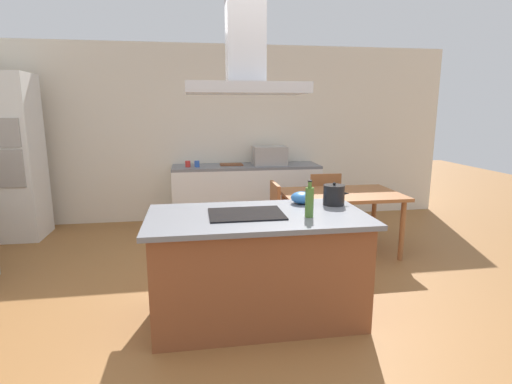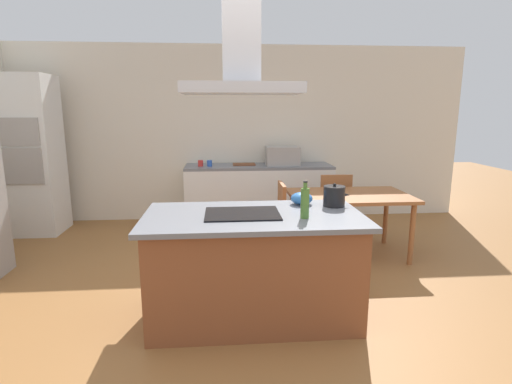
% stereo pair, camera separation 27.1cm
% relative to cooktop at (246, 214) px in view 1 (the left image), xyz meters
% --- Properties ---
extents(ground, '(16.00, 16.00, 0.00)m').
position_rel_cooktop_xyz_m(ground, '(0.09, 1.50, -0.91)').
color(ground, '#936033').
extents(wall_back, '(7.20, 0.10, 2.70)m').
position_rel_cooktop_xyz_m(wall_back, '(0.09, 3.25, 0.44)').
color(wall_back, beige).
rests_on(wall_back, ground).
extents(kitchen_island, '(1.78, 0.96, 0.90)m').
position_rel_cooktop_xyz_m(kitchen_island, '(0.09, 0.00, -0.45)').
color(kitchen_island, brown).
rests_on(kitchen_island, ground).
extents(cooktop, '(0.60, 0.44, 0.01)m').
position_rel_cooktop_xyz_m(cooktop, '(0.00, 0.00, 0.00)').
color(cooktop, black).
rests_on(cooktop, kitchen_island).
extents(tea_kettle, '(0.24, 0.19, 0.20)m').
position_rel_cooktop_xyz_m(tea_kettle, '(0.82, 0.22, 0.08)').
color(tea_kettle, black).
rests_on(tea_kettle, kitchen_island).
extents(olive_oil_bottle, '(0.07, 0.07, 0.30)m').
position_rel_cooktop_xyz_m(olive_oil_bottle, '(0.48, -0.15, 0.12)').
color(olive_oil_bottle, '#47722D').
rests_on(olive_oil_bottle, kitchen_island).
extents(mixing_bowl, '(0.20, 0.20, 0.11)m').
position_rel_cooktop_xyz_m(mixing_bowl, '(0.55, 0.31, 0.05)').
color(mixing_bowl, '#2D6BB7').
rests_on(mixing_bowl, kitchen_island).
extents(back_counter, '(2.23, 0.62, 0.90)m').
position_rel_cooktop_xyz_m(back_counter, '(0.39, 2.88, -0.46)').
color(back_counter, silver).
rests_on(back_counter, ground).
extents(countertop_microwave, '(0.50, 0.38, 0.28)m').
position_rel_cooktop_xyz_m(countertop_microwave, '(0.75, 2.88, 0.13)').
color(countertop_microwave, '#9E9993').
rests_on(countertop_microwave, back_counter).
extents(coffee_mug_red, '(0.08, 0.08, 0.09)m').
position_rel_cooktop_xyz_m(coffee_mug_red, '(-0.48, 2.83, 0.04)').
color(coffee_mug_red, red).
rests_on(coffee_mug_red, back_counter).
extents(coffee_mug_blue, '(0.08, 0.08, 0.09)m').
position_rel_cooktop_xyz_m(coffee_mug_blue, '(-0.35, 2.81, 0.04)').
color(coffee_mug_blue, '#2D56B2').
rests_on(coffee_mug_blue, back_counter).
extents(cutting_board, '(0.34, 0.24, 0.02)m').
position_rel_cooktop_xyz_m(cutting_board, '(0.17, 2.93, 0.00)').
color(cutting_board, brown).
rests_on(cutting_board, back_counter).
extents(wall_oven_stack, '(0.70, 0.66, 2.20)m').
position_rel_cooktop_xyz_m(wall_oven_stack, '(-2.81, 2.65, 0.20)').
color(wall_oven_stack, silver).
rests_on(wall_oven_stack, ground).
extents(dining_table, '(1.40, 0.90, 0.75)m').
position_rel_cooktop_xyz_m(dining_table, '(1.34, 1.38, -0.24)').
color(dining_table, '#995B33').
rests_on(dining_table, ground).
extents(chair_at_left_end, '(0.42, 0.42, 0.89)m').
position_rel_cooktop_xyz_m(chair_at_left_end, '(0.42, 1.38, -0.40)').
color(chair_at_left_end, brown).
rests_on(chair_at_left_end, ground).
extents(chair_facing_back_wall, '(0.42, 0.42, 0.89)m').
position_rel_cooktop_xyz_m(chair_facing_back_wall, '(1.34, 2.05, -0.40)').
color(chair_facing_back_wall, brown).
rests_on(chair_facing_back_wall, ground).
extents(range_hood, '(0.90, 0.55, 0.78)m').
position_rel_cooktop_xyz_m(range_hood, '(0.00, 0.00, 1.20)').
color(range_hood, '#ADADB2').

